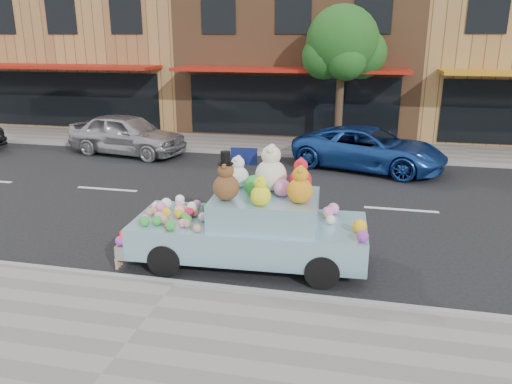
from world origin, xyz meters
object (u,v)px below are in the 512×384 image
(car_blue, at_px, (369,149))
(car_silver, at_px, (127,134))
(street_tree, at_px, (343,49))
(art_car, at_px, (251,224))

(car_blue, bearing_deg, car_silver, 106.19)
(street_tree, distance_m, art_car, 10.73)
(street_tree, bearing_deg, car_silver, -162.17)
(art_car, bearing_deg, car_silver, 126.17)
(street_tree, relative_size, car_silver, 1.20)
(art_car, bearing_deg, car_blue, 71.44)
(car_silver, bearing_deg, art_car, -130.03)
(street_tree, height_order, car_blue, street_tree)
(art_car, bearing_deg, street_tree, 81.48)
(street_tree, height_order, car_silver, street_tree)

